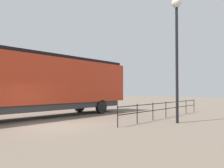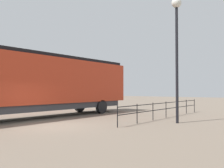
# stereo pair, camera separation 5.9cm
# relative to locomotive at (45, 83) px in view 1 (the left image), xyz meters

# --- Properties ---
(ground_plane) EXTENTS (120.00, 120.00, 0.00)m
(ground_plane) POSITION_rel_locomotive_xyz_m (3.88, -2.30, -2.44)
(ground_plane) COLOR #756656
(locomotive) EXTENTS (2.83, 16.24, 4.38)m
(locomotive) POSITION_rel_locomotive_xyz_m (0.00, 0.00, 0.00)
(locomotive) COLOR red
(locomotive) RESTS_ON ground_plane
(lamp_post) EXTENTS (0.58, 0.58, 7.31)m
(lamp_post) POSITION_rel_locomotive_xyz_m (8.56, 2.88, 2.86)
(lamp_post) COLOR black
(lamp_post) RESTS_ON ground_plane
(platform_fence) EXTENTS (0.05, 11.33, 1.12)m
(platform_fence) POSITION_rel_locomotive_xyz_m (6.82, 5.06, -1.71)
(platform_fence) COLOR black
(platform_fence) RESTS_ON ground_plane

